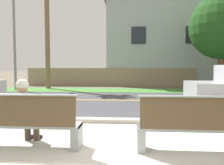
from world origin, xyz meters
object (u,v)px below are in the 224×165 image
bench_left (26,123)px  bench_right (195,127)px  seated_person_grey (25,110)px  streetlamp (16,29)px

bench_left → bench_right: size_ratio=1.00×
bench_left → seated_person_grey: size_ratio=1.54×
bench_right → seated_person_grey: seated_person_grey is taller
bench_left → seated_person_grey: bearing=118.7°
bench_right → streetlamp: bearing=128.4°
bench_left → bench_right: (2.93, 0.00, 0.00)m
seated_person_grey → bench_left: bearing=-61.3°
streetlamp → bench_left: bearing=-62.7°
bench_left → seated_person_grey: seated_person_grey is taller
streetlamp → seated_person_grey: bearing=-62.7°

